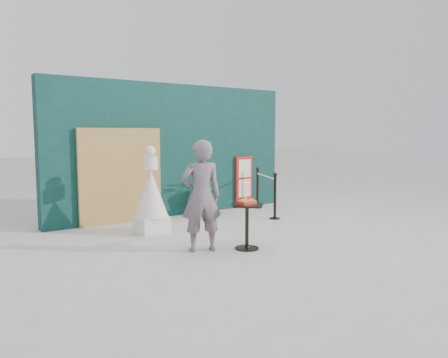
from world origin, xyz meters
TOP-DOWN VIEW (x-y plane):
  - ground at (0.00, 0.00)m, footprint 60.00×60.00m
  - back_wall at (0.00, 3.15)m, footprint 6.00×0.30m
  - bamboo_fence at (-1.40, 2.94)m, footprint 1.80×0.08m
  - woman at (-1.23, 0.13)m, footprint 0.76×0.62m
  - menu_board at (1.90, 2.95)m, footprint 0.50×0.07m
  - statue at (-1.29, 1.79)m, footprint 0.65×0.65m
  - cafe_table at (-0.56, -0.21)m, footprint 0.52×0.52m
  - food_basket at (-0.56, -0.21)m, footprint 0.26×0.19m
  - planter at (0.48, 2.65)m, footprint 0.60×0.52m
  - stanchion_barrier at (1.82, 2.02)m, footprint 0.84×1.54m

SIDE VIEW (x-z plane):
  - ground at x=0.00m, z-range 0.00..0.00m
  - stanchion_barrier at x=1.82m, z-range -0.02..1.01m
  - cafe_table at x=-0.56m, z-range 0.12..0.87m
  - planter at x=0.48m, z-range 0.08..1.10m
  - menu_board at x=1.90m, z-range 0.00..1.30m
  - statue at x=-1.29m, z-range -0.15..1.51m
  - food_basket at x=-0.56m, z-range 0.73..0.84m
  - woman at x=-1.23m, z-range 0.00..1.79m
  - bamboo_fence at x=-1.40m, z-range 0.00..2.00m
  - back_wall at x=0.00m, z-range 0.00..3.00m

